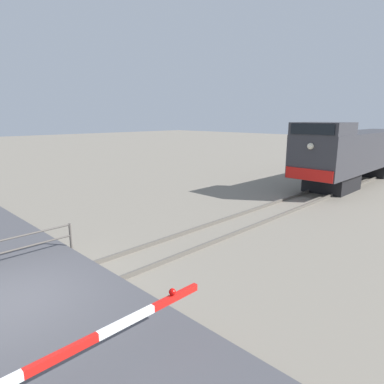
% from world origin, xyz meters
% --- Properties ---
extents(ground_plane, '(160.00, 160.00, 0.00)m').
position_xyz_m(ground_plane, '(0.00, 0.00, 0.00)').
color(ground_plane, gray).
extents(rail_track_left, '(0.08, 80.00, 0.15)m').
position_xyz_m(rail_track_left, '(-0.72, 0.00, 0.07)').
color(rail_track_left, '#59544C').
rests_on(rail_track_left, ground_plane).
extents(rail_track_right, '(0.08, 80.00, 0.15)m').
position_xyz_m(rail_track_right, '(0.72, 0.00, 0.07)').
color(rail_track_right, '#59544C').
rests_on(rail_track_right, ground_plane).
extents(road_surface, '(36.00, 5.01, 0.15)m').
position_xyz_m(road_surface, '(0.00, 0.00, 0.08)').
color(road_surface, '#47474C').
rests_on(road_surface, ground_plane).
extents(locomotive, '(2.87, 14.91, 4.20)m').
position_xyz_m(locomotive, '(0.00, 22.31, 2.11)').
color(locomotive, black).
rests_on(locomotive, ground_plane).
extents(guard_railing, '(0.08, 2.59, 0.95)m').
position_xyz_m(guard_railing, '(-2.41, 1.35, 0.62)').
color(guard_railing, '#4C4742').
rests_on(guard_railing, ground_plane).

